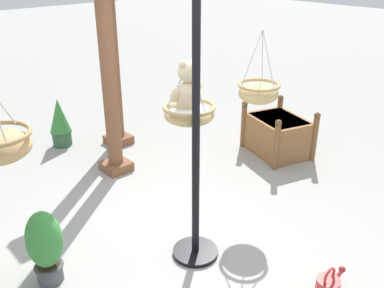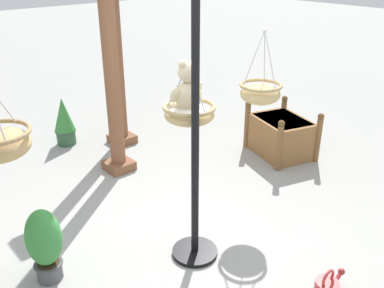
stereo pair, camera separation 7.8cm
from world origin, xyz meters
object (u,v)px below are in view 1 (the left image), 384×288
object	(u,v)px
teddy_bear	(187,90)
watering_can	(328,286)
potted_plant_small_succulent	(45,246)
hanging_basket_with_teddy	(189,113)
greenhouse_pillar_left	(112,58)
wooden_planter_box	(277,134)
hanging_basket_right_low	(258,92)
potted_plant_bushy_green	(60,122)
greenhouse_pillar_right	(108,65)
display_pole_central	(196,185)

from	to	relation	value
teddy_bear	watering_can	size ratio (longest dim) A/B	1.41
potted_plant_small_succulent	watering_can	world-z (taller)	potted_plant_small_succulent
hanging_basket_with_teddy	greenhouse_pillar_left	xyz separation A→B (m)	(0.75, 2.46, -0.04)
wooden_planter_box	potted_plant_small_succulent	size ratio (longest dim) A/B	1.48
hanging_basket_right_low	wooden_planter_box	bearing A→B (deg)	24.29
hanging_basket_with_teddy	potted_plant_bushy_green	xyz separation A→B (m)	(0.08, 2.97, -0.98)
teddy_bear	potted_plant_small_succulent	xyz separation A→B (m)	(-1.36, 0.33, -1.18)
teddy_bear	greenhouse_pillar_right	bearing A→B (deg)	82.11
hanging_basket_with_teddy	teddy_bear	bearing A→B (deg)	90.00
greenhouse_pillar_left	wooden_planter_box	distance (m)	2.59
hanging_basket_right_low	greenhouse_pillar_left	world-z (taller)	greenhouse_pillar_left
watering_can	hanging_basket_right_low	bearing A→B (deg)	62.42
hanging_basket_right_low	watering_can	world-z (taller)	hanging_basket_right_low
greenhouse_pillar_left	wooden_planter_box	bearing A→B (deg)	-50.61
greenhouse_pillar_right	potted_plant_bushy_green	distance (m)	1.64
display_pole_central	potted_plant_small_succulent	bearing A→B (deg)	153.49
teddy_bear	greenhouse_pillar_right	xyz separation A→B (m)	(0.24, 1.71, -0.13)
greenhouse_pillar_left	greenhouse_pillar_right	distance (m)	0.90
hanging_basket_right_low	potted_plant_bushy_green	world-z (taller)	hanging_basket_right_low
wooden_planter_box	watering_can	distance (m)	2.83
teddy_bear	potted_plant_small_succulent	bearing A→B (deg)	166.40
hanging_basket_right_low	potted_plant_bushy_green	distance (m)	3.19
potted_plant_small_succulent	hanging_basket_right_low	bearing A→B (deg)	-6.09
hanging_basket_with_teddy	potted_plant_bushy_green	world-z (taller)	hanging_basket_with_teddy
hanging_basket_right_low	watering_can	distance (m)	2.08
wooden_planter_box	potted_plant_bushy_green	size ratio (longest dim) A/B	1.45
display_pole_central	hanging_basket_right_low	size ratio (longest dim) A/B	3.11
display_pole_central	hanging_basket_right_low	distance (m)	1.39
potted_plant_bushy_green	greenhouse_pillar_left	bearing A→B (deg)	-37.49
greenhouse_pillar_left	potted_plant_small_succulent	world-z (taller)	greenhouse_pillar_left
hanging_basket_right_low	potted_plant_bushy_green	xyz separation A→B (m)	(-1.01, 2.88, -0.93)
hanging_basket_right_low	greenhouse_pillar_left	bearing A→B (deg)	98.25
display_pole_central	hanging_basket_right_low	xyz separation A→B (m)	(1.24, 0.34, 0.52)
potted_plant_bushy_green	potted_plant_small_succulent	distance (m)	2.99
display_pole_central	potted_plant_small_succulent	world-z (taller)	display_pole_central
greenhouse_pillar_right	potted_plant_bushy_green	size ratio (longest dim) A/B	4.05
teddy_bear	potted_plant_bushy_green	bearing A→B (deg)	88.43
potted_plant_small_succulent	greenhouse_pillar_right	bearing A→B (deg)	40.92
potted_plant_bushy_green	watering_can	bearing A→B (deg)	-87.08
wooden_planter_box	potted_plant_small_succulent	distance (m)	3.63
greenhouse_pillar_right	wooden_planter_box	distance (m)	2.58
greenhouse_pillar_right	wooden_planter_box	world-z (taller)	greenhouse_pillar_right
teddy_bear	potted_plant_small_succulent	size ratio (longest dim) A/B	0.69
hanging_basket_right_low	wooden_planter_box	world-z (taller)	hanging_basket_right_low
greenhouse_pillar_left	display_pole_central	bearing A→B (deg)	-108.36
display_pole_central	potted_plant_bushy_green	bearing A→B (deg)	85.90
hanging_basket_with_teddy	hanging_basket_right_low	bearing A→B (deg)	4.74
display_pole_central	hanging_basket_right_low	world-z (taller)	display_pole_central
hanging_basket_with_teddy	watering_can	bearing A→B (deg)	-77.87
hanging_basket_with_teddy	display_pole_central	bearing A→B (deg)	-120.96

